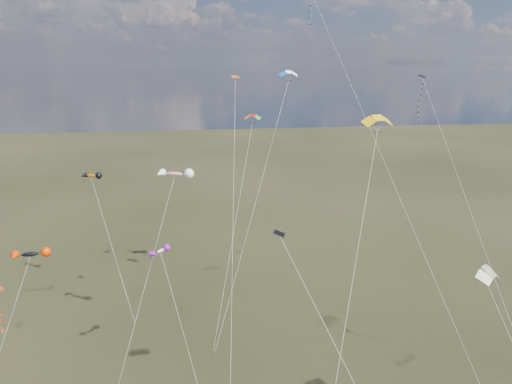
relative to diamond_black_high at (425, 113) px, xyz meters
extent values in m
cube|color=black|center=(-0.09, 1.52, 4.66)|extent=(1.23, 1.22, 0.38)
cylinder|color=silver|center=(0.66, -11.63, -10.48)|extent=(1.52, 26.33, 30.28)
cylinder|color=silver|center=(-9.12, -10.29, -5.52)|extent=(13.52, 21.19, 40.19)
cube|color=black|center=(-24.79, -25.84, -5.68)|extent=(1.02, 1.04, 0.29)
cube|color=#F04611|center=(-25.55, -4.29, 4.87)|extent=(0.94, 0.91, 0.32)
cylinder|color=silver|center=(-27.09, -14.26, -10.37)|extent=(3.10, 19.96, 30.50)
cylinder|color=silver|center=(-21.91, -32.02, -11.60)|extent=(9.91, 16.06, 28.03)
cylinder|color=silver|center=(-23.33, -3.63, -10.20)|extent=(11.63, 15.78, 30.83)
cube|color=#332316|center=(-29.12, -11.51, -25.55)|extent=(0.10, 0.10, 0.12)
cylinder|color=silver|center=(-25.84, -3.64, -12.98)|extent=(6.75, 14.57, 25.27)
cube|color=#332316|center=(-29.20, -10.91, -25.55)|extent=(0.10, 0.10, 0.12)
ellipsoid|color=black|center=(-48.84, -6.84, -13.96)|extent=(3.76, 1.62, 1.21)
cylinder|color=silver|center=(-50.48, -10.86, -19.79)|extent=(3.30, 8.07, 11.66)
ellipsoid|color=#C95005|center=(-44.72, 8.34, -8.86)|extent=(2.96, 2.08, 1.03)
cylinder|color=silver|center=(-41.67, 2.22, -17.23)|extent=(6.12, 12.27, 16.76)
cube|color=#332316|center=(-38.62, -3.90, -25.55)|extent=(0.10, 0.10, 0.12)
ellipsoid|color=silver|center=(-34.43, -10.95, -12.75)|extent=(1.97, 2.11, 0.83)
cylinder|color=silver|center=(-32.57, -15.05, -19.18)|extent=(3.75, 8.24, 12.88)
ellipsoid|color=red|center=(-32.78, -5.22, -5.82)|extent=(4.23, 2.91, 1.30)
cylinder|color=silver|center=(-36.05, -10.95, -15.72)|extent=(6.57, 11.50, 19.80)
camera|label=1|loc=(-31.23, -56.55, 6.38)|focal=32.00mm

